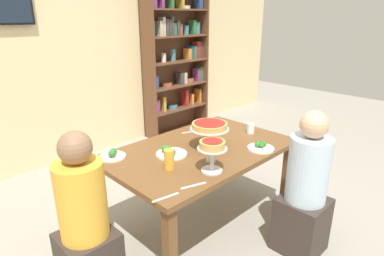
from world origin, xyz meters
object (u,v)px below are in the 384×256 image
object	(u,v)px
diner_head_west	(86,229)
beer_glass_amber_tall	(169,159)
deep_dish_pizza_stand	(210,127)
cutlery_knife_near	(191,132)
salad_plate_far_diner	(112,155)
water_glass_clear_near	(251,128)
bookshelf	(176,58)
salad_plate_spare	(170,152)
cutlery_fork_far	(194,186)
water_glass_clear_far	(211,156)
personal_pizza_stand	(212,149)
cutlery_fork_near	(166,198)
dining_table	(200,158)
salad_plate_near_diner	(261,147)
diner_near_right	(305,194)

from	to	relation	value
diner_head_west	beer_glass_amber_tall	distance (m)	0.70
deep_dish_pizza_stand	cutlery_knife_near	bearing A→B (deg)	67.56
salad_plate_far_diner	cutlery_knife_near	distance (m)	0.82
cutlery_knife_near	water_glass_clear_near	bearing A→B (deg)	150.12
bookshelf	cutlery_knife_near	world-z (taller)	bookshelf
salad_plate_spare	cutlery_fork_far	xyz separation A→B (m)	(-0.21, -0.47, -0.02)
water_glass_clear_near	water_glass_clear_far	xyz separation A→B (m)	(-0.71, -0.15, -0.00)
beer_glass_amber_tall	bookshelf	bearing A→B (deg)	47.14
personal_pizza_stand	cutlery_fork_near	distance (m)	0.49
dining_table	salad_plate_far_diner	distance (m)	0.71
deep_dish_pizza_stand	cutlery_knife_near	size ratio (longest dim) A/B	1.75
diner_head_west	salad_plate_far_diner	xyz separation A→B (m)	(0.42, 0.34, 0.27)
water_glass_clear_near	cutlery_knife_near	distance (m)	0.56
deep_dish_pizza_stand	salad_plate_far_diner	size ratio (longest dim) A/B	1.55
salad_plate_near_diner	water_glass_clear_near	bearing A→B (deg)	48.23
bookshelf	personal_pizza_stand	size ratio (longest dim) A/B	9.62
water_glass_clear_far	diner_near_right	bearing A→B (deg)	-49.09
diner_near_right	salad_plate_far_diner	size ratio (longest dim) A/B	5.65
personal_pizza_stand	cutlery_fork_near	xyz separation A→B (m)	(-0.45, -0.04, -0.17)
salad_plate_spare	salad_plate_near_diner	bearing A→B (deg)	-35.20
bookshelf	cutlery_fork_far	xyz separation A→B (m)	(-2.01, -2.41, -0.42)
salad_plate_far_diner	cutlery_fork_far	xyz separation A→B (m)	(0.14, -0.74, -0.02)
deep_dish_pizza_stand	water_glass_clear_near	world-z (taller)	deep_dish_pizza_stand
bookshelf	salad_plate_spare	world-z (taller)	bookshelf
dining_table	diner_head_west	world-z (taller)	diner_head_west
bookshelf	water_glass_clear_near	size ratio (longest dim) A/B	24.09
diner_near_right	salad_plate_far_diner	world-z (taller)	diner_near_right
diner_near_right	beer_glass_amber_tall	size ratio (longest dim) A/B	7.93
salad_plate_spare	beer_glass_amber_tall	distance (m)	0.24
dining_table	salad_plate_near_diner	xyz separation A→B (m)	(0.34, -0.35, 0.11)
bookshelf	salad_plate_far_diner	world-z (taller)	bookshelf
diner_head_west	water_glass_clear_near	xyz separation A→B (m)	(1.62, -0.09, 0.29)
salad_plate_spare	cutlery_fork_near	world-z (taller)	salad_plate_spare
diner_near_right	beer_glass_amber_tall	world-z (taller)	diner_near_right
salad_plate_far_diner	cutlery_fork_far	bearing A→B (deg)	-79.59
salad_plate_near_diner	bookshelf	bearing A→B (deg)	63.15
salad_plate_near_diner	water_glass_clear_far	size ratio (longest dim) A/B	2.38
salad_plate_near_diner	salad_plate_far_diner	world-z (taller)	salad_plate_far_diner
dining_table	cutlery_fork_far	world-z (taller)	cutlery_fork_far
dining_table	salad_plate_far_diner	world-z (taller)	salad_plate_far_diner
bookshelf	beer_glass_amber_tall	world-z (taller)	bookshelf
salad_plate_spare	deep_dish_pizza_stand	bearing A→B (deg)	-20.20
dining_table	diner_near_right	world-z (taller)	diner_near_right
salad_plate_spare	water_glass_clear_near	xyz separation A→B (m)	(0.85, -0.15, 0.03)
dining_table	salad_plate_near_diner	size ratio (longest dim) A/B	7.08
deep_dish_pizza_stand	water_glass_clear_far	bearing A→B (deg)	-134.59
diner_head_west	cutlery_knife_near	xyz separation A→B (m)	(1.25, 0.32, 0.25)
cutlery_fork_near	diner_near_right	bearing A→B (deg)	-10.63
dining_table	personal_pizza_stand	size ratio (longest dim) A/B	6.67
deep_dish_pizza_stand	water_glass_clear_far	distance (m)	0.29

